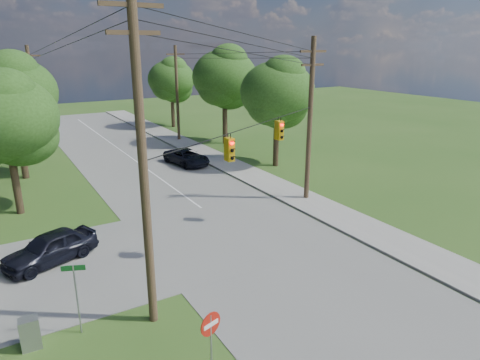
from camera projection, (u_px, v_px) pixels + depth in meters
ground at (261, 291)px, 18.10m from camera, size 140.00×140.00×0.00m
main_road at (241, 237)px, 23.18m from camera, size 10.00×100.00×0.03m
sidewalk_east at (334, 213)px, 26.42m from camera, size 2.60×100.00×0.12m
pole_sw at (143, 161)px, 14.33m from camera, size 2.00×0.32×12.00m
pole_ne at (310, 119)px, 27.36m from camera, size 2.00×0.32×10.50m
pole_north_e at (177, 93)px, 45.53m from camera, size 2.00×0.32×10.00m
pole_north_w at (34, 101)px, 38.78m from camera, size 2.00×0.32×10.00m
power_lines at (178, 59)px, 25.57m from camera, size 13.93×29.62×4.93m
traffic_signals at (257, 138)px, 21.33m from camera, size 4.91×3.27×1.05m
tree_w_near at (5, 118)px, 24.76m from camera, size 6.00×6.00×8.40m
tree_w_mid at (13, 93)px, 31.62m from camera, size 6.40×6.40×9.22m
tree_e_near at (277, 92)px, 35.20m from camera, size 6.20×6.20×8.81m
tree_e_mid at (225, 77)px, 43.46m from camera, size 6.60×6.60×9.64m
tree_e_far at (171, 80)px, 53.12m from camera, size 5.80×5.80×8.32m
car_cross_dark at (50, 248)px, 20.24m from camera, size 4.74×3.28×1.50m
car_main_north at (187, 157)px, 37.15m from camera, size 3.03×5.10×1.33m
control_cabinet at (30, 334)px, 14.51m from camera, size 0.66×0.48×1.16m
do_not_enter_sign at (211, 331)px, 12.84m from camera, size 0.76×0.25×2.36m
street_name_sign at (76, 291)px, 14.95m from camera, size 0.76×0.34×2.72m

